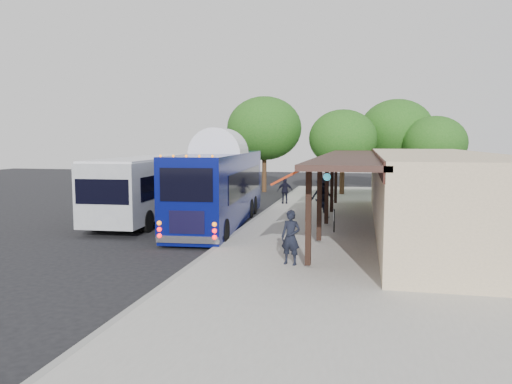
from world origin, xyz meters
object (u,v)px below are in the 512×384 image
Objects in this scene: coach_bus at (220,184)px; sign_board at (334,217)px; ped_d at (322,195)px; ped_a at (291,237)px; ped_b at (322,202)px; city_bus at (154,184)px; ped_c at (285,191)px.

coach_bus is 11.90× the size of sign_board.
coach_bus is at bearing 43.45° from ped_d.
ped_d reaches higher than sign_board.
ped_b is at bearing 103.54° from ped_a.
coach_bus is 7.08× the size of ped_b.
sign_board is (9.77, -3.19, -0.98)m from city_bus.
ped_a is 1.77× the size of sign_board.
ped_d reaches higher than ped_c.
ped_c is at bearing -50.53° from ped_d.
sign_board is at bearing 94.90° from ped_a.
city_bus is at bearing 18.72° from ped_d.
coach_bus is at bearing 41.86° from ped_b.
ped_c is at bearing 41.56° from city_bus.
city_bus is 7.52× the size of ped_c.
ped_c is at bearing 70.46° from coach_bus.
city_bus is 9.21m from ped_d.
coach_bus is 6.72× the size of ped_a.
ped_d is at bearing 14.37° from city_bus.
city_bus reaches higher than ped_d.
coach_bus is 6.06m from sign_board.
coach_bus is 7.29× the size of ped_c.
ped_a reaches higher than sign_board.
ped_b is (4.85, 2.26, -1.04)m from coach_bus.
city_bus is 8.69m from ped_c.
ped_a is at bearing -63.10° from coach_bus.
ped_b reaches higher than ped_c.
ped_c is (-2.76, 5.30, -0.02)m from ped_b.
sign_board is (1.05, 6.04, -0.21)m from ped_a.
ped_b is at bearing 95.93° from ped_d.
ped_b is 5.97m from ped_c.
ped_b is at bearing 20.89° from coach_bus.
ped_a is 0.91× the size of ped_d.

